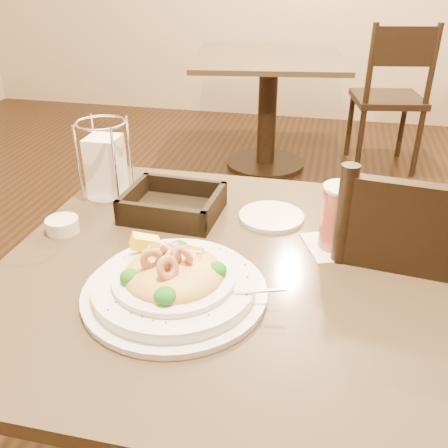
% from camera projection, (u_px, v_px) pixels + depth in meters
% --- Properties ---
extents(main_table, '(0.90, 0.90, 0.72)m').
position_uv_depth(main_table, '(222.00, 346.00, 1.13)').
color(main_table, black).
rests_on(main_table, ground).
extents(background_table, '(1.02, 1.02, 0.72)m').
position_uv_depth(background_table, '(268.00, 93.00, 3.16)').
color(background_table, black).
rests_on(background_table, ground).
extents(dining_chair_near, '(0.47, 0.47, 0.93)m').
position_uv_depth(dining_chair_near, '(412.00, 324.00, 1.20)').
color(dining_chair_near, black).
rests_on(dining_chair_near, ground).
extents(dining_chair_far, '(0.49, 0.49, 0.93)m').
position_uv_depth(dining_chair_far, '(391.00, 94.00, 3.12)').
color(dining_chair_far, black).
rests_on(dining_chair_far, ground).
extents(pasta_bowl, '(0.38, 0.34, 0.11)m').
position_uv_depth(pasta_bowl, '(174.00, 281.00, 0.91)').
color(pasta_bowl, white).
rests_on(pasta_bowl, main_table).
extents(drink_glass, '(0.16, 0.16, 0.14)m').
position_uv_depth(drink_glass, '(339.00, 218.00, 1.05)').
color(drink_glass, white).
rests_on(drink_glass, main_table).
extents(bread_basket, '(0.23, 0.19, 0.06)m').
position_uv_depth(bread_basket, '(173.00, 206.00, 1.20)').
color(bread_basket, black).
rests_on(bread_basket, main_table).
extents(napkin_caddy, '(0.13, 0.13, 0.20)m').
position_uv_depth(napkin_caddy, '(106.00, 164.00, 1.27)').
color(napkin_caddy, silver).
rests_on(napkin_caddy, main_table).
extents(side_plate, '(0.17, 0.17, 0.01)m').
position_uv_depth(side_plate, '(271.00, 216.00, 1.19)').
color(side_plate, white).
rests_on(side_plate, main_table).
extents(butter_ramekin, '(0.09, 0.09, 0.03)m').
position_uv_depth(butter_ramekin, '(62.00, 225.00, 1.13)').
color(butter_ramekin, white).
rests_on(butter_ramekin, main_table).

